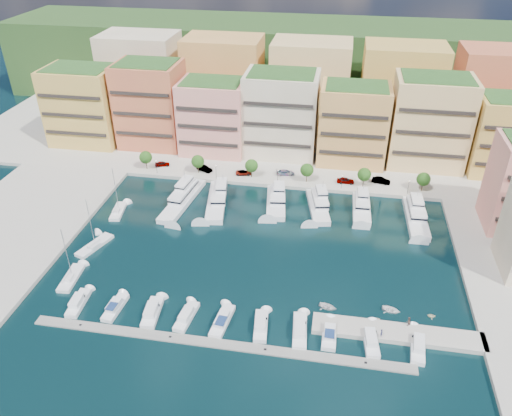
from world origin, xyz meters
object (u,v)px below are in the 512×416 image
object	(u,v)px
yacht_5	(362,206)
tender_3	(431,316)
cruiser_4	(222,321)
sailboat_2	(118,212)
cruiser_0	(78,303)
tender_2	(391,310)
cruiser_9	(418,346)
tree_1	(198,161)
lamppost_4	(409,185)
sailboat_0	(71,278)
person_1	(408,321)
tree_0	(146,157)
yacht_3	(276,200)
car_1	(204,169)
tender_1	(376,319)
car_0	(162,164)
sailboat_1	(95,246)
tender_0	(328,307)
lamppost_3	(342,180)
cruiser_3	(186,317)
cruiser_6	(300,331)
yacht_4	(318,205)
cruiser_8	(370,340)
tree_2	(251,166)
cruiser_7	(329,335)
tree_3	(307,170)
tree_5	(424,179)
lamppost_1	(216,169)
cruiser_5	(261,326)
car_3	(285,172)
lamppost_2	(278,174)
yacht_6	(416,215)
car_2	(244,173)
tree_4	(364,175)
lamppost_0	(156,165)
cruiser_1	(115,308)
cruiser_2	(152,312)
yacht_2	(217,199)
car_4	(345,180)
person_0	(381,333)

from	to	relation	value
yacht_5	tender_3	world-z (taller)	yacht_5
cruiser_4	sailboat_2	size ratio (longest dim) A/B	0.68
cruiser_0	tender_2	distance (m)	62.95
cruiser_4	cruiser_9	world-z (taller)	cruiser_4
tree_1	lamppost_4	world-z (taller)	tree_1
sailboat_0	person_1	xyz separation A→B (m)	(70.36, -2.62, 1.66)
tree_0	yacht_3	size ratio (longest dim) A/B	0.33
yacht_3	cruiser_4	bearing A→B (deg)	-95.25
cruiser_4	car_1	size ratio (longest dim) A/B	1.79
yacht_3	tender_1	world-z (taller)	yacht_3
tree_1	yacht_5	size ratio (longest dim) A/B	0.37
tender_2	car_0	bearing A→B (deg)	66.73
tree_1	sailboat_1	bearing A→B (deg)	-110.71
tender_0	lamppost_3	bearing A→B (deg)	14.26
cruiser_3	yacht_3	bearing A→B (deg)	76.08
cruiser_6	person_1	xyz separation A→B (m)	(20.14, 4.57, 1.42)
yacht_4	cruiser_8	bearing A→B (deg)	-74.47
tree_2	cruiser_7	bearing A→B (deg)	-66.44
tree_3	person_1	world-z (taller)	tree_3
tree_3	tree_5	size ratio (longest dim) A/B	1.00
person_1	yacht_3	bearing A→B (deg)	-88.09
cruiser_7	yacht_4	bearing A→B (deg)	96.41
lamppost_1	tree_3	bearing A→B (deg)	5.06
cruiser_5	cruiser_6	xyz separation A→B (m)	(7.47, -0.01, -0.00)
sailboat_2	tender_0	world-z (taller)	sailboat_2
cruiser_8	car_3	distance (m)	65.56
cruiser_4	sailboat_2	xyz separation A→B (m)	(-36.04, 34.59, -0.25)
tree_0	yacht_4	bearing A→B (deg)	-13.24
cruiser_6	cruiser_5	bearing A→B (deg)	179.90
lamppost_2	tree_0	bearing A→B (deg)	176.71
yacht_6	car_2	bearing A→B (deg)	163.14
tree_4	yacht_6	size ratio (longest dim) A/B	0.29
tender_2	lamppost_0	bearing A→B (deg)	69.45
cruiser_1	sailboat_2	xyz separation A→B (m)	(-14.08, 34.57, -0.25)
tree_1	cruiser_2	world-z (taller)	tree_1
tree_4	tender_1	distance (m)	52.54
lamppost_3	car_3	xyz separation A→B (m)	(-16.46, 5.44, -2.06)
yacht_2	car_3	bearing A→B (deg)	46.18
lamppost_3	car_3	size ratio (longest dim) A/B	0.79
lamppost_2	car_4	world-z (taller)	lamppost_2
cruiser_0	car_2	world-z (taller)	car_2
tree_2	yacht_2	distance (m)	15.96
cruiser_3	cruiser_6	size ratio (longest dim) A/B	0.89
person_0	car_4	bearing A→B (deg)	0.75
car_4	tree_4	bearing A→B (deg)	-105.26
cruiser_5	car_4	distance (m)	61.04
lamppost_1	tree_5	bearing A→B (deg)	2.27
cruiser_4	tender_0	xyz separation A→B (m)	(19.95, 7.71, -0.19)
yacht_6	sailboat_2	size ratio (longest dim) A/B	1.46
lamppost_1	lamppost_2	xyz separation A→B (m)	(18.00, 0.00, 0.00)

